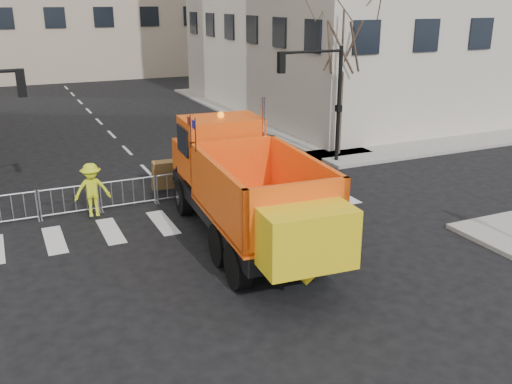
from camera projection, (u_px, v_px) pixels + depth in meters
name	position (u px, v px, depth m)	size (l,w,h in m)	color
ground	(258.00, 285.00, 15.52)	(120.00, 120.00, 0.00)	black
sidewalk_back	(169.00, 191.00, 22.81)	(64.00, 5.00, 0.15)	gray
traffic_light_right	(339.00, 106.00, 26.19)	(0.18, 0.18, 5.40)	black
crowd_barriers	(156.00, 189.00, 21.58)	(12.60, 0.60, 1.10)	#9EA0A5
street_tree	(341.00, 80.00, 26.99)	(3.00, 3.00, 7.50)	#382B21
plow_truck	(245.00, 185.00, 17.55)	(3.95, 11.37, 4.34)	black
cop_a	(183.00, 179.00, 21.28)	(0.72, 0.47, 1.97)	black
cop_b	(185.00, 179.00, 21.31)	(0.95, 0.74, 1.96)	black
cop_c	(228.00, 177.00, 22.06)	(0.97, 0.40, 1.66)	black
worker	(92.00, 190.00, 19.75)	(1.23, 0.71, 1.90)	#DDEF1C
newspaper_box	(247.00, 162.00, 24.55)	(0.45, 0.40, 1.10)	maroon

